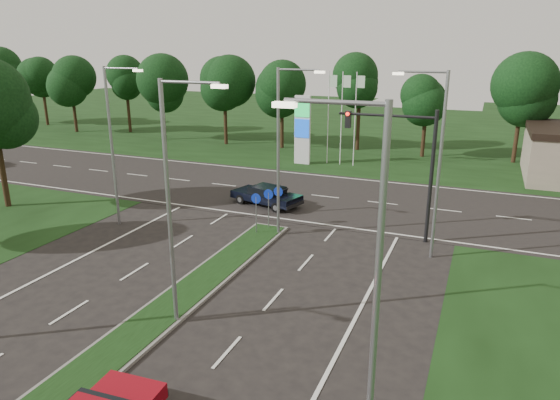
% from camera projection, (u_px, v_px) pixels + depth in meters
% --- Properties ---
extents(verge_far, '(160.00, 50.00, 0.02)m').
position_uv_depth(verge_far, '(392.00, 130.00, 62.46)').
color(verge_far, black).
rests_on(verge_far, ground).
extents(cross_road, '(160.00, 12.00, 0.02)m').
position_uv_depth(cross_road, '(312.00, 195.00, 35.08)').
color(cross_road, black).
rests_on(cross_road, ground).
extents(median_kerb, '(2.00, 26.00, 0.12)m').
position_uv_depth(median_kerb, '(125.00, 344.00, 17.39)').
color(median_kerb, slate).
rests_on(median_kerb, ground).
extents(streetlight_median_near, '(2.53, 0.22, 9.00)m').
position_uv_depth(streetlight_median_near, '(173.00, 194.00, 17.32)').
color(streetlight_median_near, gray).
rests_on(streetlight_median_near, ground).
extents(streetlight_median_far, '(2.53, 0.22, 9.00)m').
position_uv_depth(streetlight_median_far, '(282.00, 144.00, 26.15)').
color(streetlight_median_far, gray).
rests_on(streetlight_median_far, ground).
extents(streetlight_left_far, '(2.53, 0.22, 9.00)m').
position_uv_depth(streetlight_left_far, '(114.00, 139.00, 27.78)').
color(streetlight_left_far, gray).
rests_on(streetlight_left_far, ground).
extents(streetlight_right_far, '(2.53, 0.22, 9.00)m').
position_uv_depth(streetlight_right_far, '(436.00, 156.00, 23.30)').
color(streetlight_right_far, gray).
rests_on(streetlight_right_far, ground).
extents(streetlight_right_near, '(2.53, 0.22, 9.00)m').
position_uv_depth(streetlight_right_near, '(369.00, 280.00, 10.94)').
color(streetlight_right_near, gray).
rests_on(streetlight_right_near, ground).
extents(traffic_signal, '(5.10, 0.42, 7.00)m').
position_uv_depth(traffic_signal, '(407.00, 155.00, 25.78)').
color(traffic_signal, black).
rests_on(traffic_signal, ground).
extents(median_signs, '(1.16, 1.76, 2.38)m').
position_uv_depth(median_signs, '(268.00, 201.00, 27.86)').
color(median_signs, gray).
rests_on(median_signs, ground).
extents(gas_pylon, '(5.80, 1.26, 8.00)m').
position_uv_depth(gas_pylon, '(305.00, 128.00, 43.51)').
color(gas_pylon, silver).
rests_on(gas_pylon, ground).
extents(treeline_far, '(6.00, 6.00, 9.90)m').
position_uv_depth(treeline_far, '(369.00, 82.00, 47.11)').
color(treeline_far, black).
rests_on(treeline_far, ground).
extents(navy_sedan, '(4.96, 2.99, 1.27)m').
position_uv_depth(navy_sedan, '(267.00, 195.00, 32.67)').
color(navy_sedan, black).
rests_on(navy_sedan, ground).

